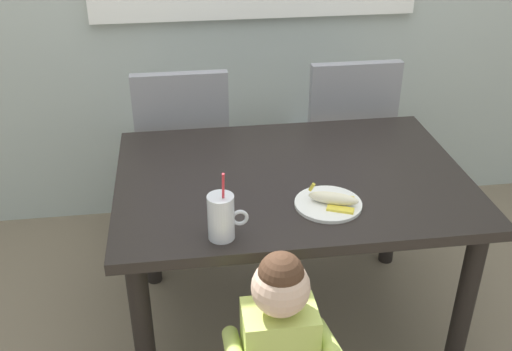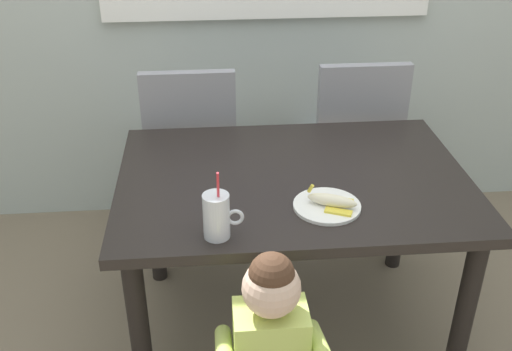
% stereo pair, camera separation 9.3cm
% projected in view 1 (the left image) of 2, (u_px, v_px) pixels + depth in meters
% --- Properties ---
extents(ground_plane, '(24.00, 24.00, 0.00)m').
position_uv_depth(ground_plane, '(287.00, 324.00, 2.58)').
color(ground_plane, '#7A6B56').
extents(dining_table, '(1.30, 0.92, 0.74)m').
position_uv_depth(dining_table, '(291.00, 198.00, 2.27)').
color(dining_table, black).
rests_on(dining_table, ground).
extents(dining_chair_left, '(0.44, 0.45, 0.96)m').
position_uv_depth(dining_chair_left, '(184.00, 149.00, 2.84)').
color(dining_chair_left, gray).
rests_on(dining_chair_left, ground).
extents(dining_chair_right, '(0.44, 0.45, 0.96)m').
position_uv_depth(dining_chair_right, '(344.00, 136.00, 2.96)').
color(dining_chair_right, gray).
rests_on(dining_chair_right, ground).
extents(toddler_standing, '(0.33, 0.24, 0.84)m').
position_uv_depth(toddler_standing, '(279.00, 340.00, 1.78)').
color(toddler_standing, '#3F4760').
rests_on(toddler_standing, ground).
extents(milk_cup, '(0.13, 0.08, 0.25)m').
position_uv_depth(milk_cup, '(222.00, 219.00, 1.84)').
color(milk_cup, silver).
rests_on(milk_cup, dining_table).
extents(snack_plate, '(0.23, 0.23, 0.01)m').
position_uv_depth(snack_plate, '(328.00, 204.00, 2.03)').
color(snack_plate, white).
rests_on(snack_plate, dining_table).
extents(peeled_banana, '(0.17, 0.14, 0.07)m').
position_uv_depth(peeled_banana, '(334.00, 199.00, 2.01)').
color(peeled_banana, '#F4EAC6').
rests_on(peeled_banana, snack_plate).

